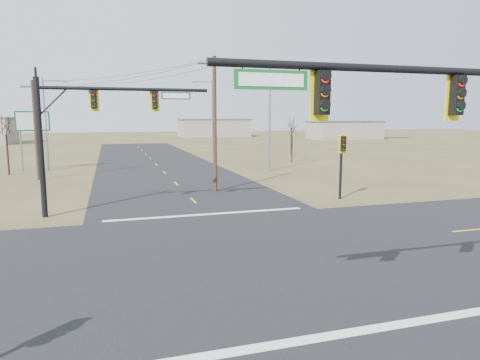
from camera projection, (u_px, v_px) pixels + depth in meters
name	position (u px, v px, depth m)	size (l,w,h in m)	color
ground	(246.00, 252.00, 18.43)	(320.00, 320.00, 0.00)	brown
road_ew	(246.00, 252.00, 18.43)	(160.00, 14.00, 0.02)	black
road_ns	(246.00, 252.00, 18.43)	(14.00, 160.00, 0.02)	black
stop_bar_near	(332.00, 336.00, 11.33)	(12.00, 0.40, 0.01)	silver
stop_bar_far	(208.00, 214.00, 25.52)	(12.00, 0.40, 0.01)	silver
mast_arm_near	(466.00, 127.00, 11.67)	(10.97, 0.48, 7.57)	black
mast_arm_far	(91.00, 118.00, 24.93)	(9.90, 0.43, 8.02)	black
pedestal_signal_ne	(342.00, 152.00, 29.91)	(0.56, 0.50, 4.66)	black
utility_pole_near	(215.00, 123.00, 32.73)	(2.53, 0.30, 10.33)	#412A1B
utility_pole_far	(35.00, 129.00, 39.15)	(2.14, 0.82, 9.09)	#412A1B
highway_sign	(33.00, 129.00, 45.83)	(3.33, 0.99, 6.43)	gray
streetlight_a	(267.00, 111.00, 45.62)	(3.20, 0.44, 11.42)	gray
streetlight_b	(211.00, 113.00, 68.19)	(3.20, 0.33, 11.50)	gray
streetlight_c	(47.00, 118.00, 48.21)	(2.80, 0.32, 10.06)	gray
bare_tree_a	(5.00, 125.00, 42.48)	(3.13, 3.13, 6.39)	black
bare_tree_c	(292.00, 129.00, 54.79)	(2.81, 2.81, 5.42)	black
bare_tree_d	(291.00, 122.00, 68.04)	(2.90, 2.90, 6.22)	black
warehouse_mid	(214.00, 128.00, 129.38)	(20.00, 12.00, 5.00)	gray
warehouse_right	(344.00, 131.00, 114.45)	(18.00, 10.00, 4.50)	gray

